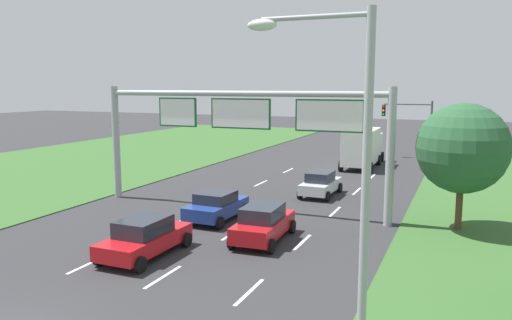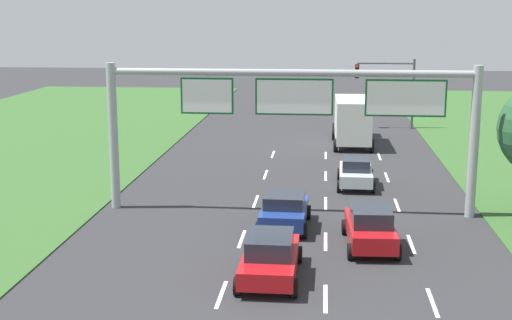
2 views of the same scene
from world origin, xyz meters
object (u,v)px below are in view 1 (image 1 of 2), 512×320
at_px(car_lead_silver, 216,206).
at_px(street_lamp, 347,185).
at_px(car_near_red, 320,184).
at_px(car_far_ahead, 145,237).
at_px(box_truck, 363,146).
at_px(sign_gantry, 243,123).
at_px(roadside_tree_far, 463,148).
at_px(car_mid_lane, 263,223).
at_px(traffic_light_mast, 410,119).

xyz_separation_m(car_lead_silver, street_lamp, (9.75, -13.07, 4.29)).
xyz_separation_m(car_near_red, car_far_ahead, (-3.59, -14.02, 0.02)).
bearing_deg(box_truck, sign_gantry, -100.80).
distance_m(car_lead_silver, roadside_tree_far, 12.57).
bearing_deg(car_mid_lane, traffic_light_mast, 81.28).
height_order(car_near_red, box_truck, box_truck).
distance_m(car_far_ahead, box_truck, 27.11).
distance_m(car_near_red, car_mid_lane, 10.20).
xyz_separation_m(car_far_ahead, street_lamp, (9.92, -6.96, 4.26)).
bearing_deg(roadside_tree_far, car_mid_lane, -147.07).
height_order(car_far_ahead, roadside_tree_far, roadside_tree_far).
bearing_deg(car_lead_silver, car_far_ahead, -89.85).
distance_m(car_mid_lane, traffic_light_mast, 30.42).
distance_m(car_near_red, box_truck, 12.84).
distance_m(car_near_red, roadside_tree_far, 10.21).
height_order(car_lead_silver, car_far_ahead, car_far_ahead).
bearing_deg(car_far_ahead, roadside_tree_far, 37.86).
relative_size(car_near_red, car_lead_silver, 1.01).
distance_m(car_far_ahead, sign_gantry, 9.58).
height_order(car_mid_lane, roadside_tree_far, roadside_tree_far).
bearing_deg(traffic_light_mast, box_truck, -113.89).
xyz_separation_m(car_near_red, sign_gantry, (-3.01, -5.40, 4.17)).
distance_m(car_lead_silver, traffic_light_mast, 28.80).
bearing_deg(box_truck, roadside_tree_far, -66.10).
bearing_deg(car_mid_lane, roadside_tree_far, 30.28).
relative_size(car_far_ahead, box_truck, 0.55).
relative_size(car_near_red, car_mid_lane, 0.93).
distance_m(car_mid_lane, box_truck, 23.02).
xyz_separation_m(sign_gantry, street_lamp, (9.34, -15.57, 0.12)).
bearing_deg(car_mid_lane, car_near_red, 88.28).
bearing_deg(car_far_ahead, car_lead_silver, 88.94).
bearing_deg(box_truck, car_lead_silver, -100.71).
height_order(car_lead_silver, sign_gantry, sign_gantry).
xyz_separation_m(car_near_red, traffic_light_mast, (3.37, 19.91, 3.07)).
height_order(car_mid_lane, box_truck, box_truck).
height_order(box_truck, roadside_tree_far, roadside_tree_far).
bearing_deg(car_near_red, roadside_tree_far, -29.21).
bearing_deg(street_lamp, car_mid_lane, 119.75).
xyz_separation_m(car_mid_lane, box_truck, (0.05, 23.00, 0.94)).
height_order(street_lamp, roadside_tree_far, street_lamp).
relative_size(car_lead_silver, car_mid_lane, 0.92).
xyz_separation_m(car_far_ahead, sign_gantry, (0.58, 8.62, 4.14)).
height_order(sign_gantry, roadside_tree_far, sign_gantry).
bearing_deg(roadside_tree_far, traffic_light_mast, 101.33).
bearing_deg(car_far_ahead, box_truck, 82.40).
height_order(car_far_ahead, box_truck, box_truck).
bearing_deg(box_truck, car_mid_lane, -90.86).
xyz_separation_m(car_lead_silver, car_mid_lane, (3.59, -2.29, 0.06)).
xyz_separation_m(sign_gantry, traffic_light_mast, (6.38, 25.31, -1.09)).
bearing_deg(box_truck, car_near_red, -91.70).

